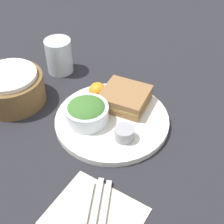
% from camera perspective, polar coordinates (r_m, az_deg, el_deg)
% --- Properties ---
extents(ground_plane, '(4.00, 4.00, 0.00)m').
position_cam_1_polar(ground_plane, '(0.82, 0.00, -1.86)').
color(ground_plane, '#232328').
extents(plate, '(0.30, 0.30, 0.02)m').
position_cam_1_polar(plate, '(0.81, 0.00, -1.46)').
color(plate, white).
rests_on(plate, ground_plane).
extents(sandwich, '(0.13, 0.13, 0.04)m').
position_cam_1_polar(sandwich, '(0.83, 2.46, 2.62)').
color(sandwich, olive).
rests_on(sandwich, plate).
extents(salad_bowl, '(0.11, 0.11, 0.06)m').
position_cam_1_polar(salad_bowl, '(0.78, -4.68, 0.09)').
color(salad_bowl, white).
rests_on(salad_bowl, plate).
extents(dressing_cup, '(0.05, 0.05, 0.03)m').
position_cam_1_polar(dressing_cup, '(0.75, 2.24, -3.93)').
color(dressing_cup, '#99999E').
rests_on(dressing_cup, plate).
extents(orange_wedge, '(0.05, 0.05, 0.05)m').
position_cam_1_polar(orange_wedge, '(0.85, -2.65, 3.84)').
color(orange_wedge, orange).
rests_on(orange_wedge, plate).
extents(drink_glass, '(0.08, 0.08, 0.11)m').
position_cam_1_polar(drink_glass, '(0.98, -9.66, 10.07)').
color(drink_glass, silver).
rests_on(drink_glass, ground_plane).
extents(bread_basket, '(0.18, 0.18, 0.09)m').
position_cam_1_polar(bread_basket, '(0.90, -17.91, 4.24)').
color(bread_basket, brown).
rests_on(bread_basket, ground_plane).
extents(napkin, '(0.15, 0.18, 0.00)m').
position_cam_1_polar(napkin, '(0.65, -3.18, -18.45)').
color(napkin, beige).
rests_on(napkin, ground_plane).
extents(fork, '(0.16, 0.08, 0.01)m').
position_cam_1_polar(fork, '(0.65, -1.53, -18.45)').
color(fork, '#B2B2B7').
rests_on(fork, napkin).
extents(knife, '(0.16, 0.08, 0.01)m').
position_cam_1_polar(knife, '(0.65, -3.19, -18.25)').
color(knife, '#B2B2B7').
rests_on(knife, napkin).
extents(spoon, '(0.14, 0.07, 0.01)m').
position_cam_1_polar(spoon, '(0.65, -4.84, -18.04)').
color(spoon, '#B2B2B7').
rests_on(spoon, napkin).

